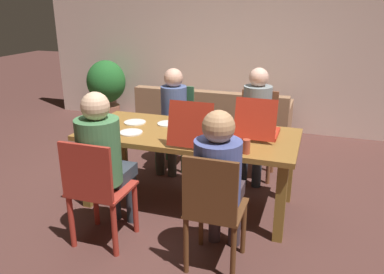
{
  "coord_description": "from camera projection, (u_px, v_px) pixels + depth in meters",
  "views": [
    {
      "loc": [
        1.12,
        -3.24,
        1.9
      ],
      "look_at": [
        0.0,
        0.1,
        0.67
      ],
      "focal_mm": 36.19,
      "sensor_mm": 36.0,
      "label": 1
    }
  ],
  "objects": [
    {
      "name": "plate_1",
      "position": [
        131.0,
        132.0,
        3.6
      ],
      "size": [
        0.22,
        0.22,
        0.01
      ],
      "color": "white",
      "rests_on": "dining_table"
    },
    {
      "name": "person_3",
      "position": [
        172.0,
        111.0,
        4.46
      ],
      "size": [
        0.3,
        0.47,
        1.19
      ],
      "color": "#3E3F3A",
      "rests_on": "ground"
    },
    {
      "name": "person_2",
      "position": [
        103.0,
        155.0,
        3.09
      ],
      "size": [
        0.35,
        0.55,
        1.27
      ],
      "color": "#343C45",
      "rests_on": "ground"
    },
    {
      "name": "drinking_glass_0",
      "position": [
        187.0,
        115.0,
        3.98
      ],
      "size": [
        0.06,
        0.06,
        0.1
      ],
      "primitive_type": "cylinder",
      "color": "#BC4427",
      "rests_on": "dining_table"
    },
    {
      "name": "plate_2",
      "position": [
        168.0,
        124.0,
        3.86
      ],
      "size": [
        0.21,
        0.21,
        0.01
      ],
      "color": "white",
      "rests_on": "dining_table"
    },
    {
      "name": "drinking_glass_1",
      "position": [
        220.0,
        145.0,
        3.15
      ],
      "size": [
        0.07,
        0.07,
        0.1
      ],
      "primitive_type": "cylinder",
      "color": "#DDCB63",
      "rests_on": "dining_table"
    },
    {
      "name": "chair_3",
      "position": [
        177.0,
        125.0,
        4.65
      ],
      "size": [
        0.39,
        0.39,
        0.96
      ],
      "color": "#31633F",
      "rests_on": "ground"
    },
    {
      "name": "drinking_glass_2",
      "position": [
        246.0,
        147.0,
        3.1
      ],
      "size": [
        0.06,
        0.06,
        0.12
      ],
      "primitive_type": "cylinder",
      "color": "#B84932",
      "rests_on": "dining_table"
    },
    {
      "name": "back_wall",
      "position": [
        246.0,
        41.0,
        5.81
      ],
      "size": [
        6.68,
        0.12,
        2.67
      ],
      "primitive_type": "cube",
      "color": "beige",
      "rests_on": "ground"
    },
    {
      "name": "chair_0",
      "position": [
        213.0,
        208.0,
        2.74
      ],
      "size": [
        0.41,
        0.42,
        0.93
      ],
      "color": "brown",
      "rests_on": "ground"
    },
    {
      "name": "chair_2",
      "position": [
        96.0,
        190.0,
        3.05
      ],
      "size": [
        0.46,
        0.42,
        0.92
      ],
      "color": "#AF3226",
      "rests_on": "ground"
    },
    {
      "name": "potted_plant",
      "position": [
        107.0,
        86.0,
        6.32
      ],
      "size": [
        0.62,
        0.62,
        1.01
      ],
      "color": "#AA674F",
      "rests_on": "ground"
    },
    {
      "name": "plate_3",
      "position": [
        104.0,
        129.0,
        3.68
      ],
      "size": [
        0.25,
        0.25,
        0.01
      ],
      "color": "white",
      "rests_on": "dining_table"
    },
    {
      "name": "ground_plane",
      "position": [
        189.0,
        203.0,
        3.87
      ],
      "size": [
        20.0,
        20.0,
        0.0
      ],
      "primitive_type": "plane",
      "color": "brown"
    },
    {
      "name": "dining_table",
      "position": [
        189.0,
        141.0,
        3.65
      ],
      "size": [
        2.02,
        0.91,
        0.75
      ],
      "color": "olive",
      "rests_on": "ground"
    },
    {
      "name": "person_1",
      "position": [
        256.0,
        116.0,
        4.19
      ],
      "size": [
        0.31,
        0.47,
        1.25
      ],
      "color": "#2D3948",
      "rests_on": "ground"
    },
    {
      "name": "pizza_box_1",
      "position": [
        258.0,
        130.0,
        3.52
      ],
      "size": [
        0.36,
        0.45,
        0.38
      ],
      "color": "red",
      "rests_on": "dining_table"
    },
    {
      "name": "plate_0",
      "position": [
        135.0,
        122.0,
        3.9
      ],
      "size": [
        0.22,
        0.22,
        0.01
      ],
      "color": "white",
      "rests_on": "dining_table"
    },
    {
      "name": "person_0",
      "position": [
        219.0,
        174.0,
        2.8
      ],
      "size": [
        0.34,
        0.5,
        1.21
      ],
      "color": "#413237",
      "rests_on": "ground"
    },
    {
      "name": "pizza_box_0",
      "position": [
        197.0,
        135.0,
        3.38
      ],
      "size": [
        0.38,
        0.48,
        0.39
      ],
      "color": "#AD2816",
      "rests_on": "dining_table"
    },
    {
      "name": "chair_1",
      "position": [
        257.0,
        131.0,
        4.38
      ],
      "size": [
        0.43,
        0.38,
        0.96
      ],
      "color": "brown",
      "rests_on": "ground"
    },
    {
      "name": "couch",
      "position": [
        214.0,
        121.0,
        5.55
      ],
      "size": [
        2.12,
        0.8,
        0.77
      ],
      "color": "#986F4F",
      "rests_on": "ground"
    }
  ]
}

